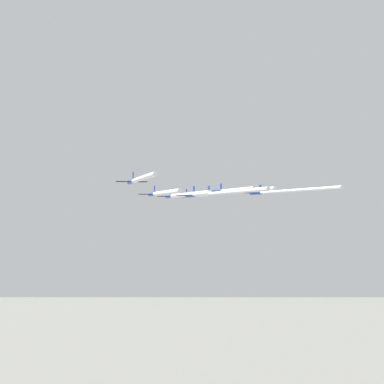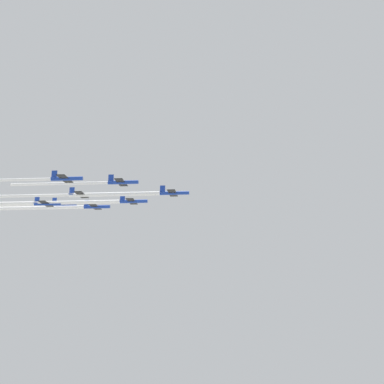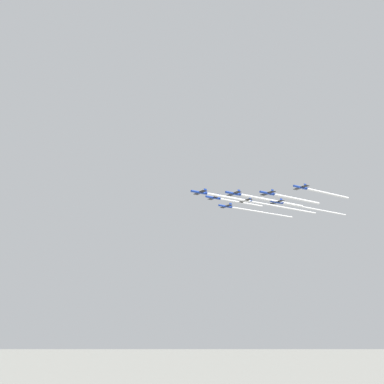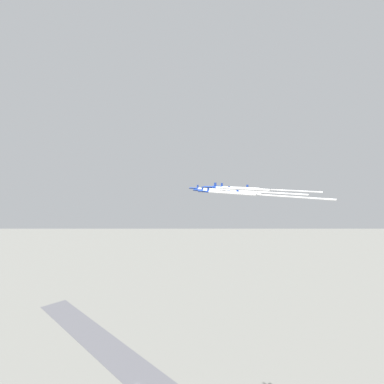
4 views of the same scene
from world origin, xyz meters
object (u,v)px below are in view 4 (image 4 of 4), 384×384
Objects in this scene: jet_5 at (243,188)px; jet_2 at (218,187)px; jet_1 at (199,190)px; jet_6 at (211,187)px; jet_7 at (233,193)px; jet_4 at (225,190)px; jet_0 at (194,188)px; jet_3 at (204,191)px.

jet_2 is at bearing 120.47° from jet_5.
jet_1 is 30.41m from jet_5.
jet_6 is 18.04m from jet_7.
jet_4 is 17.40m from jet_7.
jet_2 is at bearing -59.53° from jet_0.
jet_1 is at bearing -120.47° from jet_0.
jet_5 is 1.00× the size of jet_6.
jet_3 is 17.63m from jet_4.
jet_6 is at bearing -120.47° from jet_0.
jet_4 is at bearing -59.53° from jet_1.
jet_2 reaches higher than jet_5.
jet_7 is (-0.60, 17.37, -0.59)m from jet_3.
jet_3 is at bearing -120.47° from jet_0.
jet_1 is at bearing 59.53° from jet_6.
jet_0 is at bearing 59.53° from jet_6.
jet_1 is at bearing 90.00° from jet_7.
jet_4 reaches higher than jet_3.
jet_0 reaches higher than jet_7.
jet_4 reaches higher than jet_1.
jet_1 is 17.39m from jet_3.
jet_0 is 29.97m from jet_4.
jet_3 is 1.00× the size of jet_4.
jet_1 is 29.97m from jet_7.
jet_4 is (-0.60, 17.37, 0.47)m from jet_1.
jet_2 is at bearing 59.53° from jet_4.
jet_7 is (14.89, 8.97, -0.73)m from jet_4.
jet_0 is 17.39m from jet_1.
jet_2 is 30.44m from jet_3.
jet_2 reaches higher than jet_3.
jet_5 is at bearing 0.00° from jet_4.
jet_1 is 1.00× the size of jet_2.
jet_0 is 1.00× the size of jet_4.
jet_0 is 1.00× the size of jet_7.
jet_1 is at bearing 59.53° from jet_3.
jet_5 is at bearing -59.53° from jet_0.
jet_6 reaches higher than jet_5.
jet_6 reaches higher than jet_3.
jet_2 reaches higher than jet_7.
jet_0 is 52.25m from jet_6.
jet_7 is at bearing -0.00° from jet_6.
jet_1 is 34.95m from jet_6.
jet_3 is (30.39, 0.56, -1.62)m from jet_2.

